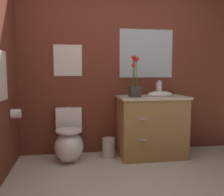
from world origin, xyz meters
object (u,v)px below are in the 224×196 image
trash_bin (109,148)px  wall_poster (68,60)px  vanity_cabinet (152,126)px  wall_mirror (146,54)px  toilet (69,142)px  soap_bottle (159,88)px  flower_vase (135,84)px  hanging_towel (2,76)px  toilet_paper_roll (16,114)px

trash_bin → wall_poster: 1.34m
wall_poster → vanity_cabinet: bearing=-14.4°
wall_poster → wall_mirror: (1.14, 0.00, 0.11)m
toilet → soap_bottle: (1.27, 0.05, 0.71)m
toilet → vanity_cabinet: 1.16m
toilet → wall_poster: (0.00, 0.27, 1.10)m
flower_vase → wall_mirror: bearing=53.9°
hanging_towel → toilet_paper_roll: bearing=80.4°
soap_bottle → flower_vase: bearing=-160.0°
soap_bottle → wall_mirror: size_ratio=0.27×
toilet → hanging_towel: size_ratio=1.33×
wall_poster → toilet: bearing=-90.0°
trash_bin → wall_mirror: size_ratio=0.34×
vanity_cabinet → wall_poster: wall_poster is taller
wall_mirror → toilet_paper_roll: bearing=-165.3°
soap_bottle → toilet_paper_roll: (-1.90, -0.25, -0.27)m
vanity_cabinet → trash_bin: size_ratio=3.78×
toilet → wall_mirror: (1.14, 0.27, 1.21)m
vanity_cabinet → wall_poster: (-1.14, 0.29, 0.91)m
wall_mirror → soap_bottle: bearing=-57.9°
wall_poster → wall_mirror: 1.14m
flower_vase → hanging_towel: 1.62m
toilet_paper_roll → vanity_cabinet: bearing=5.5°
trash_bin → hanging_towel: (-1.22, -0.54, 1.00)m
toilet → toilet_paper_roll: size_ratio=6.27×
soap_bottle → hanging_towel: (-1.95, -0.57, 0.19)m
hanging_towel → toilet_paper_roll: hanging_towel is taller
toilet → wall_mirror: 1.68m
toilet → wall_mirror: wall_mirror is taller
wall_mirror → toilet_paper_roll: size_ratio=7.27×
vanity_cabinet → wall_poster: 1.49m
vanity_cabinet → toilet_paper_roll: 1.79m
toilet → wall_poster: 1.13m
wall_mirror → hanging_towel: wall_mirror is taller
trash_bin → wall_mirror: bearing=22.7°
vanity_cabinet → trash_bin: 0.67m
wall_poster → hanging_towel: (-0.68, -0.79, -0.20)m
toilet_paper_roll → wall_mirror: bearing=14.7°
toilet → hanging_towel: bearing=-142.5°
vanity_cabinet → flower_vase: (-0.26, -0.07, 0.59)m
trash_bin → toilet: bearing=-178.2°
soap_bottle → trash_bin: soap_bottle is taller
vanity_cabinet → soap_bottle: 0.54m
toilet_paper_roll → toilet: bearing=17.5°
toilet → trash_bin: (0.54, 0.02, -0.11)m
soap_bottle → wall_poster: size_ratio=0.50×
vanity_cabinet → hanging_towel: (-1.82, -0.49, 0.70)m
vanity_cabinet → wall_mirror: (-0.00, 0.29, 1.01)m
wall_mirror → hanging_towel: 2.01m
vanity_cabinet → wall_poster: size_ratio=2.36×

